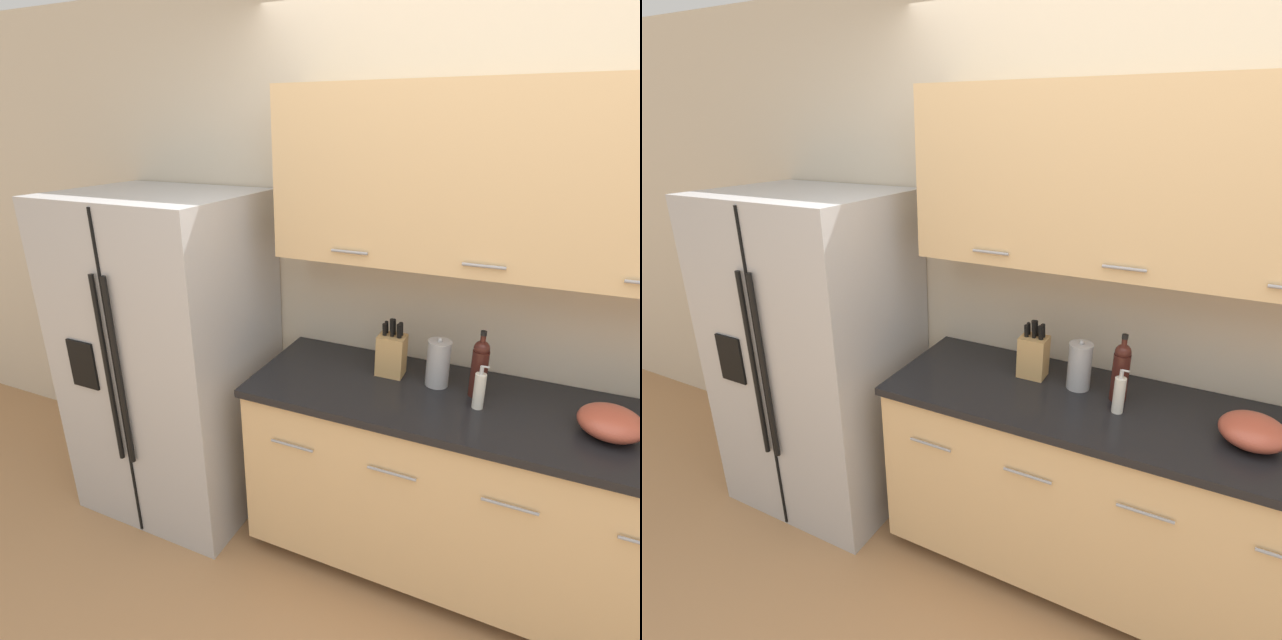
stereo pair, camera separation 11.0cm
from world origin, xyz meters
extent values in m
cube|color=beige|center=(0.00, 1.22, 1.30)|extent=(10.00, 0.05, 2.60)
cube|color=#E0B77F|center=(-0.14, 1.04, 1.80)|extent=(1.80, 0.32, 0.71)
cylinder|color=#99999E|center=(-0.68, 0.87, 1.50)|extent=(0.16, 0.01, 0.01)
cylinder|color=#99999E|center=(-0.14, 0.87, 1.50)|extent=(0.16, 0.01, 0.01)
cube|color=black|center=(-0.14, 0.92, 0.04)|extent=(1.81, 0.54, 0.09)
cube|color=#E0B77F|center=(-0.14, 0.88, 0.49)|extent=(1.85, 0.62, 0.80)
cube|color=black|center=(-0.14, 0.87, 0.91)|extent=(1.87, 0.64, 0.03)
cylinder|color=#99999E|center=(-0.81, 0.56, 0.71)|extent=(0.20, 0.01, 0.01)
cylinder|color=#99999E|center=(-0.36, 0.56, 0.71)|extent=(0.20, 0.01, 0.01)
cylinder|color=#99999E|center=(0.08, 0.56, 0.71)|extent=(0.20, 0.01, 0.01)
cube|color=#B2B2B5|center=(-1.65, 0.81, 0.85)|extent=(0.91, 0.75, 1.70)
cube|color=black|center=(-1.65, 0.44, 0.85)|extent=(0.01, 0.01, 1.67)
cylinder|color=black|center=(-1.68, 0.42, 0.94)|extent=(0.02, 0.02, 0.94)
cylinder|color=black|center=(-1.61, 0.42, 0.94)|extent=(0.02, 0.02, 0.94)
cube|color=black|center=(-1.85, 0.44, 0.94)|extent=(0.16, 0.01, 0.24)
cube|color=tan|center=(-0.51, 0.97, 1.02)|extent=(0.12, 0.10, 0.19)
cylinder|color=black|center=(-0.54, 0.99, 1.15)|extent=(0.02, 0.03, 0.06)
cylinder|color=black|center=(-0.54, 0.96, 1.14)|extent=(0.02, 0.03, 0.06)
cylinder|color=black|center=(-0.51, 0.99, 1.15)|extent=(0.02, 0.03, 0.08)
cylinder|color=black|center=(-0.51, 0.96, 1.16)|extent=(0.02, 0.04, 0.09)
cylinder|color=black|center=(-0.47, 0.99, 1.15)|extent=(0.02, 0.03, 0.07)
cylinder|color=black|center=(-0.47, 0.96, 1.15)|extent=(0.02, 0.04, 0.07)
cylinder|color=#3D1914|center=(-0.12, 0.94, 1.03)|extent=(0.07, 0.07, 0.21)
sphere|color=#3D1914|center=(-0.12, 0.94, 1.14)|extent=(0.07, 0.07, 0.07)
cylinder|color=#3D1914|center=(-0.12, 0.94, 1.17)|extent=(0.02, 0.02, 0.07)
cylinder|color=black|center=(-0.12, 0.94, 1.21)|extent=(0.03, 0.03, 0.02)
cylinder|color=silver|center=(-0.10, 0.83, 1.00)|extent=(0.04, 0.04, 0.15)
cylinder|color=#B2B2B5|center=(-0.10, 0.83, 1.09)|extent=(0.02, 0.02, 0.04)
cylinder|color=#B2B2B5|center=(-0.08, 0.83, 1.11)|extent=(0.03, 0.01, 0.01)
cylinder|color=#A3A3A5|center=(-0.29, 0.96, 1.02)|extent=(0.10, 0.10, 0.20)
cylinder|color=#A3A3A5|center=(-0.29, 0.96, 1.13)|extent=(0.10, 0.10, 0.01)
sphere|color=#A3A3A5|center=(-0.29, 0.96, 1.14)|extent=(0.02, 0.02, 0.02)
ellipsoid|color=#B24C38|center=(0.37, 0.83, 0.98)|extent=(0.23, 0.23, 0.11)
camera|label=1|loc=(0.05, -1.03, 2.00)|focal=28.00mm
camera|label=2|loc=(0.15, -0.98, 2.00)|focal=28.00mm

